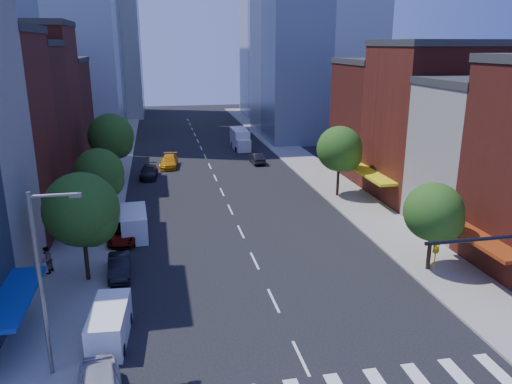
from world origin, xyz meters
TOP-DOWN VIEW (x-y plane):
  - ground at (0.00, 0.00)m, footprint 220.00×220.00m
  - sidewalk_left at (-12.50, 40.00)m, footprint 5.00×120.00m
  - sidewalk_right at (12.50, 40.00)m, footprint 5.00×120.00m
  - bldg_left_4 at (-21.00, 37.50)m, footprint 12.00×9.00m
  - bldg_left_5 at (-21.00, 47.00)m, footprint 12.00×10.00m
  - bldg_right_1 at (21.00, 15.00)m, footprint 12.00×8.00m
  - bldg_right_2 at (21.00, 24.00)m, footprint 12.00×10.00m
  - bldg_right_3 at (21.00, 34.00)m, footprint 12.00×10.00m
  - streetlight at (-11.81, 1.00)m, footprint 2.25×0.25m
  - tree_left_near at (-11.35, 10.92)m, footprint 4.80×4.80m
  - tree_left_mid at (-11.35, 21.92)m, footprint 4.20×4.20m
  - tree_left_far at (-11.35, 35.92)m, footprint 5.00×5.00m
  - tree_right_near at (11.65, 7.92)m, footprint 4.00×4.00m
  - tree_right_far at (11.65, 25.92)m, footprint 4.60×4.60m
  - parked_car_second at (-9.50, 11.51)m, footprint 1.60×4.14m
  - parked_car_third at (-9.50, 17.76)m, footprint 2.62×4.80m
  - parked_car_rear at (-7.67, 37.73)m, footprint 2.29×4.94m
  - cargo_van_near at (-9.51, 3.42)m, footprint 2.12×4.62m
  - cargo_van_far at (-8.72, 18.79)m, footprint 2.28×5.15m
  - taxi at (-5.16, 42.57)m, footprint 2.64×5.34m
  - traffic_car_oncoming at (6.30, 42.42)m, footprint 1.60×4.21m
  - traffic_car_far at (8.50, 62.87)m, footprint 1.81×3.96m
  - box_truck at (5.78, 52.39)m, footprint 2.28×7.23m
  - pedestrian_far at (-14.32, 12.51)m, footprint 1.00×1.12m

SIDE VIEW (x-z plane):
  - ground at x=0.00m, z-range 0.00..0.00m
  - sidewalk_left at x=-12.50m, z-range 0.00..0.15m
  - sidewalk_right at x=12.50m, z-range 0.00..0.15m
  - parked_car_third at x=-9.50m, z-range 0.00..1.27m
  - traffic_car_far at x=8.50m, z-range 0.00..1.32m
  - parked_car_second at x=-9.50m, z-range 0.00..1.35m
  - traffic_car_oncoming at x=6.30m, z-range 0.00..1.37m
  - parked_car_rear at x=-7.67m, z-range 0.00..1.40m
  - taxi at x=-5.16m, z-range 0.00..1.49m
  - cargo_van_near at x=-9.51m, z-range -0.01..1.91m
  - cargo_van_far at x=-8.72m, z-range -0.01..2.14m
  - pedestrian_far at x=-14.32m, z-range 0.15..2.06m
  - box_truck at x=5.78m, z-range -0.08..2.83m
  - tree_right_near at x=11.65m, z-range 1.09..7.29m
  - tree_left_mid at x=-11.35m, z-range 1.20..7.85m
  - tree_right_far at x=11.65m, z-range 1.26..8.46m
  - tree_left_near at x=-11.35m, z-range 1.22..8.52m
  - tree_left_far at x=-11.35m, z-range 1.33..9.08m
  - streetlight at x=-11.81m, z-range 0.78..9.78m
  - bldg_right_1 at x=21.00m, z-range 0.00..12.00m
  - bldg_left_5 at x=-21.00m, z-range 0.00..13.00m
  - bldg_right_3 at x=21.00m, z-range 0.00..13.00m
  - bldg_right_2 at x=21.00m, z-range 0.00..15.00m
  - bldg_left_4 at x=-21.00m, z-range 0.00..17.00m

